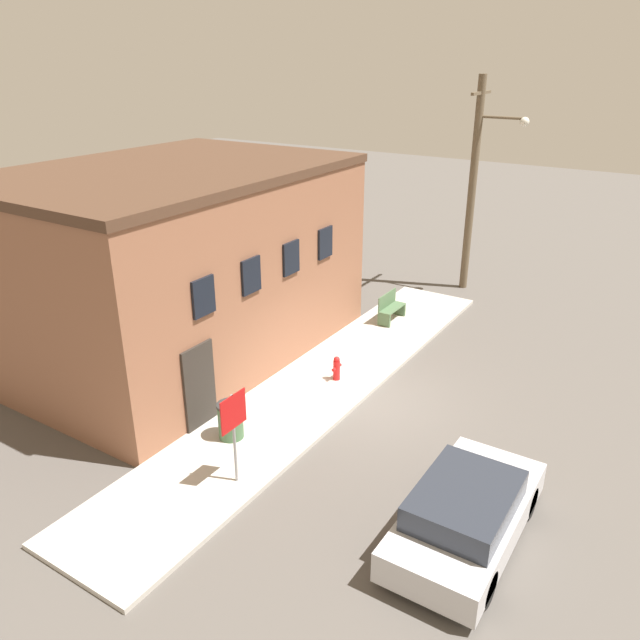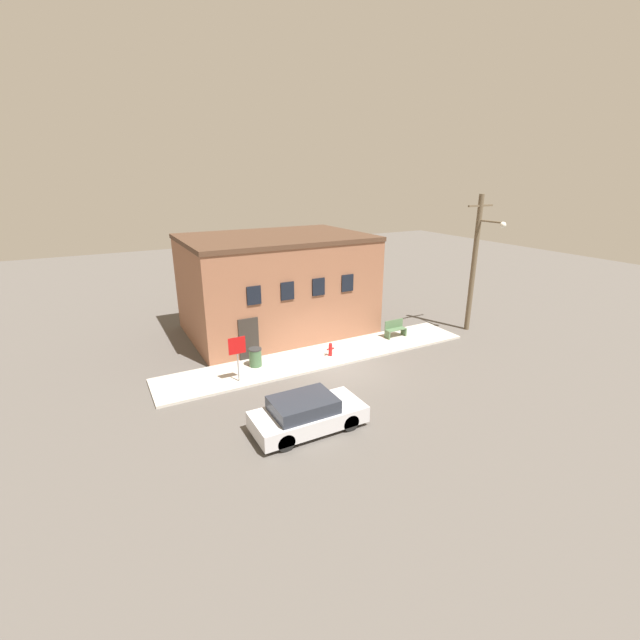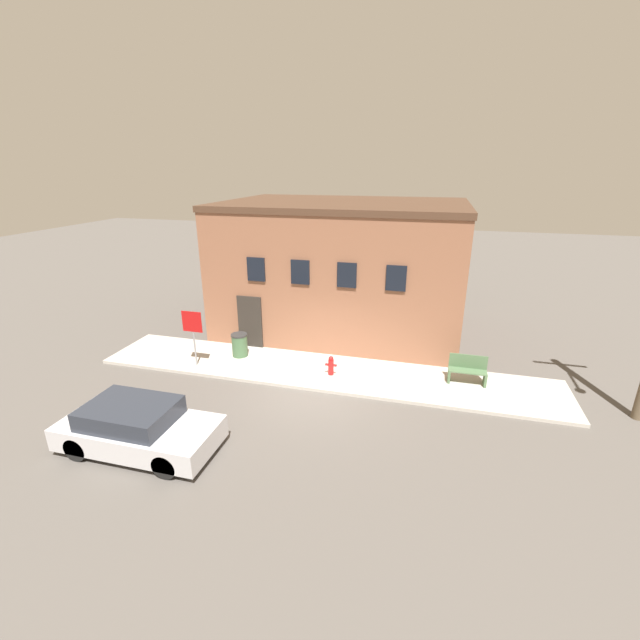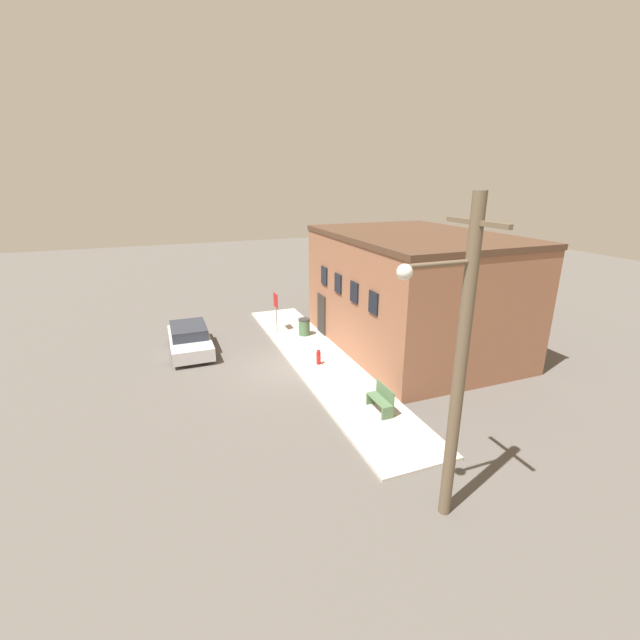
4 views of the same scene
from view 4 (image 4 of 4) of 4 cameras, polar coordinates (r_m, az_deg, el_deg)
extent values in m
plane|color=#56514C|center=(19.07, -3.74, -6.27)|extent=(80.00, 80.00, 0.00)
cube|color=#BCB7AD|center=(19.45, 0.11, -5.52)|extent=(16.25, 2.73, 0.11)
cube|color=#8E5B42|center=(21.01, 12.18, 3.41)|extent=(9.93, 6.94, 5.31)
cube|color=#4C3323|center=(20.48, 12.71, 10.92)|extent=(10.03, 7.04, 0.24)
cube|color=black|center=(21.51, 0.58, 5.93)|extent=(0.70, 0.08, 0.90)
cube|color=black|center=(19.95, 2.44, 4.91)|extent=(0.70, 0.08, 0.90)
cube|color=black|center=(18.42, 4.60, 3.71)|extent=(0.70, 0.08, 0.90)
cube|color=black|center=(16.93, 7.14, 2.29)|extent=(0.70, 0.08, 0.90)
cube|color=#2D2823|center=(22.42, 0.21, 0.65)|extent=(1.00, 0.08, 2.20)
cylinder|color=red|center=(18.93, -0.20, -5.11)|extent=(0.19, 0.19, 0.56)
sphere|color=red|center=(18.80, -0.20, -4.20)|extent=(0.17, 0.17, 0.17)
cylinder|color=red|center=(19.02, -0.36, -4.71)|extent=(0.10, 0.09, 0.09)
cylinder|color=red|center=(18.77, -0.04, -5.04)|extent=(0.10, 0.09, 0.09)
cylinder|color=gray|center=(22.90, -5.83, 1.05)|extent=(0.06, 0.06, 2.06)
cube|color=red|center=(22.71, -5.94, 2.61)|extent=(0.75, 0.02, 0.75)
cube|color=#4C6B47|center=(15.95, 6.92, -10.30)|extent=(0.08, 0.44, 0.43)
cube|color=#4C6B47|center=(15.10, 8.99, -12.20)|extent=(0.08, 0.44, 0.43)
cube|color=#4C6B47|center=(15.41, 7.96, -10.47)|extent=(1.22, 0.44, 0.04)
cube|color=#4C6B47|center=(15.37, 8.67, -9.48)|extent=(1.22, 0.04, 0.47)
cylinder|color=#426642|center=(22.33, -2.12, -1.00)|extent=(0.58, 0.58, 0.82)
cylinder|color=#2D2D2D|center=(22.19, -2.13, 0.08)|extent=(0.61, 0.61, 0.06)
cylinder|color=brown|center=(10.09, 18.14, -6.52)|extent=(0.29, 0.29, 7.75)
cylinder|color=brown|center=(8.86, 15.68, 7.21)|extent=(0.10, 1.60, 0.10)
sphere|color=silver|center=(8.43, 11.23, 6.30)|extent=(0.32, 0.32, 0.32)
cube|color=brown|center=(9.25, 20.18, 12.10)|extent=(1.80, 0.10, 0.10)
cylinder|color=black|center=(20.36, -14.29, -4.21)|extent=(0.63, 0.20, 0.63)
cylinder|color=black|center=(20.27, -18.87, -4.76)|extent=(0.63, 0.20, 0.63)
cylinder|color=black|center=(22.70, -15.14, -1.89)|extent=(0.63, 0.20, 0.63)
cylinder|color=black|center=(22.62, -19.23, -2.37)|extent=(0.63, 0.20, 0.63)
cube|color=silver|center=(21.41, -16.94, -2.85)|extent=(4.06, 1.83, 0.60)
cube|color=#282D38|center=(21.42, -17.12, -1.30)|extent=(2.23, 1.61, 0.49)
camera|label=1|loc=(29.24, -25.53, 17.62)|focal=35.00mm
camera|label=2|loc=(28.21, -45.78, 14.57)|focal=24.00mm
camera|label=3|loc=(14.78, -49.04, 8.31)|focal=24.00mm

